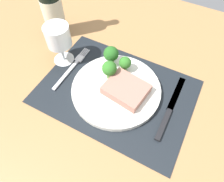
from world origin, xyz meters
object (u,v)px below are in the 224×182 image
object	(u,v)px
plate	(116,89)
steak	(126,89)
fork	(72,67)
wine_glass	(58,38)
knife	(169,111)
wine_bottle	(51,4)

from	to	relation	value
plate	steak	xyz separation A→B (cm)	(3.12, -0.09, 2.15)
fork	steak	bearing A→B (deg)	-1.31
steak	wine_glass	world-z (taller)	wine_glass
steak	fork	world-z (taller)	steak
fork	knife	bearing A→B (deg)	1.52
fork	wine_glass	bearing A→B (deg)	159.71
knife	wine_glass	xyz separation A→B (cm)	(-37.38, 2.88, 8.55)
wine_glass	fork	bearing A→B (deg)	-23.36
fork	knife	distance (cm)	32.77
plate	wine_glass	xyz separation A→B (cm)	(-21.22, 3.41, 8.06)
knife	wine_glass	distance (cm)	38.45
steak	wine_glass	bearing A→B (deg)	171.81
plate	knife	size ratio (longest dim) A/B	1.13
steak	wine_glass	xyz separation A→B (cm)	(-24.34, 3.50, 5.91)
steak	fork	distance (cm)	19.97
wine_bottle	wine_glass	bearing A→B (deg)	-46.03
wine_bottle	wine_glass	world-z (taller)	wine_bottle
plate	fork	xyz separation A→B (cm)	(-16.61, 1.42, -0.55)
fork	wine_glass	world-z (taller)	wine_glass
plate	steak	world-z (taller)	steak
knife	wine_bottle	bearing A→B (deg)	163.17
steak	wine_glass	size ratio (longest dim) A/B	0.86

